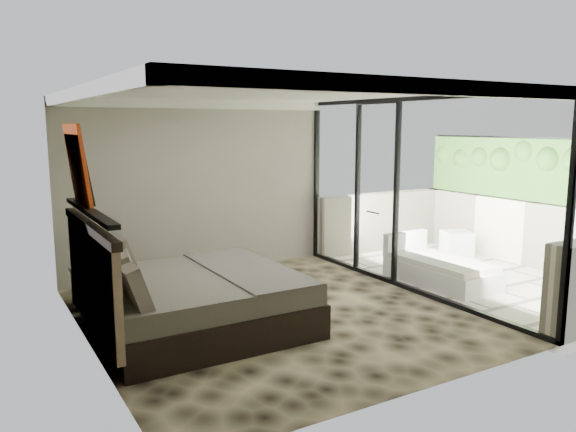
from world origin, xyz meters
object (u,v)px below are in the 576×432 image
bed (188,298)px  ottoman (457,244)px  lounger (438,269)px  table_lamp (87,238)px  nightstand (92,287)px

bed → ottoman: 5.68m
bed → lounger: (4.04, -0.01, -0.18)m
table_lamp → nightstand: bearing=56.1°
table_lamp → ottoman: bearing=-3.7°
nightstand → ottoman: (6.38, -0.47, -0.01)m
ottoman → bed: bearing=-169.3°
nightstand → ottoman: bearing=20.5°
ottoman → lounger: bearing=-145.2°
ottoman → nightstand: bearing=175.8°
ottoman → lounger: (-1.54, -1.07, -0.03)m
bed → lounger: bed is taller
table_lamp → ottoman: size_ratio=1.36×
ottoman → lounger: 1.87m
nightstand → lounger: size_ratio=0.29×
nightstand → lounger: (4.84, -1.54, -0.04)m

